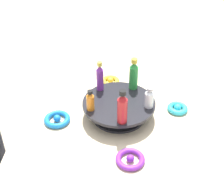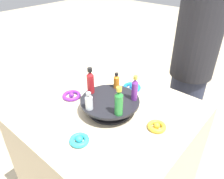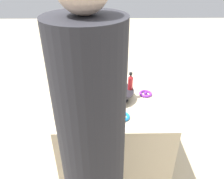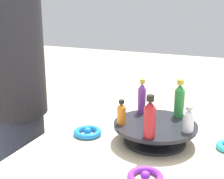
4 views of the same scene
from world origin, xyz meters
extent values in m
plane|color=tan|center=(0.00, 0.00, 0.00)|extent=(12.00, 12.00, 0.00)
cube|color=beige|center=(0.00, 0.00, 0.37)|extent=(0.81, 0.81, 0.73)
cylinder|color=black|center=(0.00, 0.00, 0.74)|extent=(0.22, 0.22, 0.01)
cylinder|color=black|center=(0.00, 0.00, 0.77)|extent=(0.12, 0.12, 0.05)
cylinder|color=black|center=(0.00, 0.00, 0.80)|extent=(0.29, 0.29, 0.01)
cylinder|color=silver|center=(-0.02, -0.12, 0.83)|extent=(0.04, 0.04, 0.06)
cone|color=silver|center=(-0.02, -0.12, 0.87)|extent=(0.03, 0.03, 0.01)
cylinder|color=#B2B2B7|center=(-0.02, -0.12, 0.89)|extent=(0.02, 0.02, 0.01)
cylinder|color=#288438|center=(0.10, -0.06, 0.85)|extent=(0.04, 0.04, 0.10)
cone|color=#288438|center=(0.10, -0.06, 0.91)|extent=(0.04, 0.04, 0.02)
cylinder|color=gold|center=(0.10, -0.06, 0.93)|extent=(0.02, 0.02, 0.02)
cylinder|color=#702D93|center=(0.09, 0.08, 0.85)|extent=(0.03, 0.03, 0.09)
cone|color=#702D93|center=(0.09, 0.08, 0.91)|extent=(0.03, 0.03, 0.02)
cylinder|color=gold|center=(0.09, 0.08, 0.93)|extent=(0.02, 0.02, 0.02)
cylinder|color=orange|center=(-0.05, 0.11, 0.83)|extent=(0.03, 0.03, 0.06)
cone|color=orange|center=(-0.05, 0.11, 0.87)|extent=(0.03, 0.03, 0.01)
cylinder|color=black|center=(-0.05, 0.11, 0.88)|extent=(0.02, 0.02, 0.01)
cylinder|color=#B21E23|center=(-0.12, -0.01, 0.85)|extent=(0.04, 0.04, 0.10)
cone|color=#B21E23|center=(-0.12, -0.01, 0.91)|extent=(0.04, 0.04, 0.02)
cylinder|color=black|center=(-0.12, -0.01, 0.93)|extent=(0.02, 0.02, 0.02)
torus|color=purple|center=(-0.25, -0.04, 0.74)|extent=(0.10, 0.10, 0.02)
sphere|color=purple|center=(-0.25, -0.04, 0.75)|extent=(0.03, 0.03, 0.03)
torus|color=#2DB7CC|center=(0.04, -0.25, 0.74)|extent=(0.09, 0.09, 0.02)
sphere|color=#2DB7CC|center=(0.04, -0.25, 0.75)|extent=(0.03, 0.03, 0.03)
torus|color=gold|center=(0.25, 0.04, 0.74)|extent=(0.09, 0.09, 0.02)
sphere|color=gold|center=(0.25, 0.04, 0.75)|extent=(0.03, 0.03, 0.03)
torus|color=blue|center=(-0.04, 0.25, 0.74)|extent=(0.11, 0.11, 0.02)
sphere|color=blue|center=(-0.04, 0.25, 0.75)|extent=(0.03, 0.03, 0.03)
cylinder|color=#232328|center=(0.12, 0.71, 1.10)|extent=(0.28, 0.28, 0.80)
camera|label=1|loc=(-1.00, -0.01, 1.55)|focal=50.00mm
camera|label=2|loc=(0.59, -0.66, 1.42)|focal=35.00mm
camera|label=3|loc=(0.04, 1.41, 1.65)|focal=35.00mm
camera|label=4|loc=(-0.99, -0.27, 1.22)|focal=50.00mm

